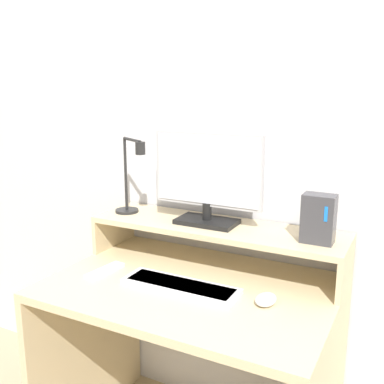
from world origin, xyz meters
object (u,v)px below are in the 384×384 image
(keyboard, at_px, (181,286))
(monitor, at_px, (207,178))
(desk_lamp, at_px, (131,182))
(router_dock, at_px, (319,219))
(remote_control, at_px, (105,271))
(mouse, at_px, (266,299))

(keyboard, bearing_deg, monitor, 94.79)
(desk_lamp, bearing_deg, router_dock, 0.75)
(keyboard, xyz_separation_m, remote_control, (-0.32, -0.01, -0.00))
(router_dock, bearing_deg, desk_lamp, -179.25)
(mouse, bearing_deg, router_dock, 61.97)
(keyboard, bearing_deg, mouse, 5.42)
(desk_lamp, height_order, mouse, desk_lamp)
(router_dock, height_order, mouse, router_dock)
(desk_lamp, distance_m, router_dock, 0.78)
(router_dock, xyz_separation_m, mouse, (-0.11, -0.21, -0.24))
(monitor, height_order, keyboard, monitor)
(desk_lamp, height_order, remote_control, desk_lamp)
(router_dock, distance_m, mouse, 0.33)
(keyboard, distance_m, remote_control, 0.32)
(mouse, bearing_deg, keyboard, -174.58)
(monitor, height_order, remote_control, monitor)
(keyboard, bearing_deg, desk_lamp, 147.76)
(router_dock, xyz_separation_m, remote_control, (-0.74, -0.25, -0.24))
(desk_lamp, bearing_deg, mouse, -16.63)
(monitor, bearing_deg, remote_control, -137.91)
(desk_lamp, bearing_deg, keyboard, -32.24)
(mouse, height_order, remote_control, mouse)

